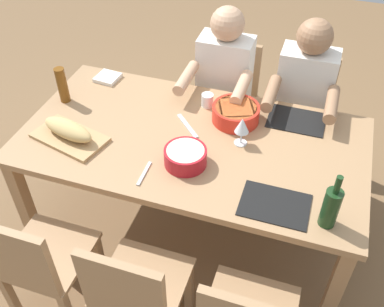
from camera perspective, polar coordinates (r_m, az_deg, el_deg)
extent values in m
plane|color=brown|center=(2.95, 0.00, -9.09)|extent=(8.00, 8.00, 0.00)
cube|color=#A87F56|center=(2.43, 0.00, 1.59)|extent=(1.87, 0.99, 0.04)
cube|color=#A87F56|center=(2.95, 19.21, -2.22)|extent=(0.07, 0.07, 0.70)
cube|color=#A87F56|center=(3.27, -12.30, 4.48)|extent=(0.07, 0.07, 0.70)
cube|color=#A87F56|center=(2.37, 17.79, -16.38)|extent=(0.07, 0.07, 0.70)
cube|color=#A87F56|center=(2.77, -20.61, -6.21)|extent=(0.07, 0.07, 0.70)
cube|color=#A87F56|center=(3.11, 13.42, 4.03)|extent=(0.40, 0.40, 0.03)
cube|color=#A87F56|center=(3.14, 14.51, 9.02)|extent=(0.38, 0.04, 0.40)
cube|color=#A87F56|center=(3.12, 15.39, -1.70)|extent=(0.04, 0.04, 0.42)
cube|color=#A87F56|center=(3.13, 9.29, -0.38)|extent=(0.04, 0.04, 0.42)
cube|color=#A87F56|center=(3.38, 16.06, 2.11)|extent=(0.04, 0.04, 0.42)
cube|color=#A87F56|center=(3.39, 10.42, 3.32)|extent=(0.04, 0.04, 0.42)
cylinder|color=#2D2D38|center=(3.07, 13.68, -1.79)|extent=(0.11, 0.11, 0.45)
cylinder|color=#2D2D38|center=(3.08, 10.77, -1.16)|extent=(0.11, 0.11, 0.45)
cube|color=white|center=(2.89, 14.15, 7.81)|extent=(0.34, 0.20, 0.55)
cylinder|color=#9E7251|center=(2.60, 17.48, 6.06)|extent=(0.07, 0.30, 0.07)
cylinder|color=#9E7251|center=(2.61, 10.12, 7.62)|extent=(0.07, 0.30, 0.07)
sphere|color=#9E7251|center=(2.71, 15.47, 14.24)|extent=(0.21, 0.21, 0.21)
cube|color=#A87F56|center=(2.20, -6.27, -16.11)|extent=(0.40, 0.40, 0.03)
cube|color=#A87F56|center=(1.94, -8.94, -17.08)|extent=(0.38, 0.04, 0.40)
cube|color=#A87F56|center=(2.52, -8.00, -14.57)|extent=(0.04, 0.04, 0.42)
cube|color=#A87F56|center=(2.44, -0.40, -16.81)|extent=(0.04, 0.04, 0.42)
cube|color=#A87F56|center=(2.39, -17.96, -12.14)|extent=(0.40, 0.40, 0.03)
cube|color=#A87F56|center=(2.15, -21.72, -12.38)|extent=(0.38, 0.04, 0.40)
cube|color=#A87F56|center=(2.71, -18.11, -11.14)|extent=(0.04, 0.04, 0.42)
cube|color=#A87F56|center=(2.57, -11.64, -13.40)|extent=(0.04, 0.04, 0.42)
cube|color=#A87F56|center=(2.58, -22.18, -16.67)|extent=(0.04, 0.04, 0.42)
cube|color=#A87F56|center=(2.41, 3.74, -17.90)|extent=(0.04, 0.04, 0.42)
cube|color=#A87F56|center=(3.16, 4.21, 5.94)|extent=(0.40, 0.40, 0.03)
cube|color=#A87F56|center=(3.19, 5.27, 10.85)|extent=(0.38, 0.04, 0.40)
cube|color=#A87F56|center=(3.15, 6.18, 0.29)|extent=(0.04, 0.04, 0.42)
cube|color=#A87F56|center=(3.21, 0.29, 1.57)|extent=(0.04, 0.04, 0.42)
cube|color=#A87F56|center=(3.40, 7.54, 3.92)|extent=(0.04, 0.04, 0.42)
cube|color=#A87F56|center=(3.46, 2.04, 5.05)|extent=(0.04, 0.04, 0.42)
cylinder|color=#2D2D38|center=(3.11, 4.38, 0.23)|extent=(0.11, 0.11, 0.45)
cylinder|color=#2D2D38|center=(3.14, 1.57, 0.84)|extent=(0.11, 0.11, 0.45)
cube|color=white|center=(2.95, 4.18, 9.79)|extent=(0.34, 0.20, 0.55)
cylinder|color=tan|center=(2.63, 6.36, 8.37)|extent=(0.07, 0.30, 0.07)
cylinder|color=tan|center=(2.71, -0.73, 9.68)|extent=(0.07, 0.30, 0.07)
sphere|color=tan|center=(2.77, 4.57, 16.25)|extent=(0.21, 0.21, 0.21)
cylinder|color=#B21923|center=(2.24, -0.85, -0.43)|extent=(0.22, 0.22, 0.09)
cylinder|color=beige|center=(2.22, -0.85, 0.13)|extent=(0.19, 0.19, 0.03)
cylinder|color=red|center=(2.53, 5.62, 5.13)|extent=(0.27, 0.27, 0.09)
cylinder|color=orange|center=(2.51, 5.67, 5.69)|extent=(0.23, 0.23, 0.03)
cube|color=tan|center=(2.50, -15.38, 2.00)|extent=(0.44, 0.31, 0.02)
ellipsoid|color=tan|center=(2.46, -15.61, 2.98)|extent=(0.34, 0.18, 0.09)
cylinder|color=#193819|center=(2.02, 17.33, -6.70)|extent=(0.08, 0.08, 0.20)
cylinder|color=#193819|center=(1.92, 18.19, -3.83)|extent=(0.03, 0.03, 0.09)
cylinder|color=brown|center=(2.74, -16.28, 8.42)|extent=(0.06, 0.06, 0.22)
cylinder|color=silver|center=(2.40, 6.23, 1.38)|extent=(0.07, 0.07, 0.01)
cylinder|color=silver|center=(2.37, 6.30, 2.12)|extent=(0.01, 0.01, 0.07)
cone|color=silver|center=(2.32, 6.44, 3.63)|extent=(0.08, 0.08, 0.08)
cube|color=black|center=(2.61, 13.22, 4.18)|extent=(0.32, 0.23, 0.01)
cube|color=silver|center=(2.22, -6.15, -2.55)|extent=(0.02, 0.17, 0.01)
cube|color=black|center=(2.11, 10.56, -6.49)|extent=(0.32, 0.23, 0.01)
cylinder|color=white|center=(2.63, 1.99, 6.85)|extent=(0.07, 0.07, 0.08)
cube|color=silver|center=(2.49, -0.59, 3.57)|extent=(0.18, 0.18, 0.01)
cube|color=white|center=(2.93, -10.76, 9.54)|extent=(0.15, 0.15, 0.02)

